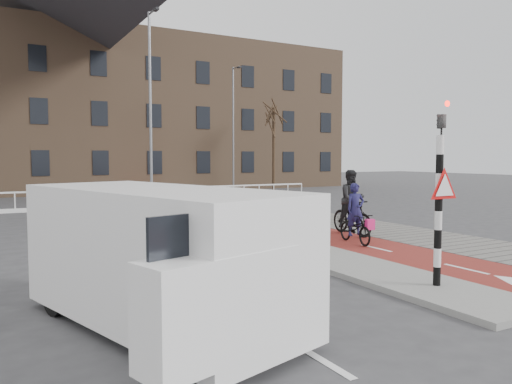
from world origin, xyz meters
TOP-DOWN VIEW (x-y plane):
  - ground at (0.00, 0.00)m, footprint 120.00×120.00m
  - bike_lane at (1.50, 10.00)m, footprint 2.50×60.00m
  - sidewalk at (4.30, 10.00)m, footprint 3.00×60.00m
  - curb_island at (-0.70, 4.00)m, footprint 1.80×16.00m
  - traffic_signal at (-0.60, -2.02)m, footprint 0.80×0.80m
  - bollard at (-0.67, 2.07)m, footprint 0.12×0.12m
  - cyclist_near at (1.50, 2.92)m, footprint 0.87×1.79m
  - cyclist_far at (2.45, 4.24)m, footprint 0.96×2.06m
  - van at (-5.93, -1.40)m, footprint 3.30×5.29m
  - railing at (-5.00, 17.00)m, footprint 28.00×0.10m
  - townhouse_row at (-3.00, 32.00)m, footprint 46.00×10.00m
  - tree_right at (10.98, 23.73)m, footprint 0.23×0.23m
  - streetlight_near at (-1.79, 12.65)m, footprint 0.12×0.12m
  - streetlight_right at (7.16, 22.84)m, footprint 0.12×0.12m

SIDE VIEW (x-z plane):
  - ground at x=0.00m, z-range 0.00..0.00m
  - bike_lane at x=1.50m, z-range 0.00..0.01m
  - sidewalk at x=4.30m, z-range 0.00..0.01m
  - curb_island at x=-0.70m, z-range 0.00..0.12m
  - railing at x=-5.00m, z-range -0.19..0.80m
  - bollard at x=-0.67m, z-range 0.12..0.91m
  - cyclist_near at x=1.50m, z-range -0.29..1.52m
  - cyclist_far at x=2.45m, z-range -0.18..1.98m
  - van at x=-5.93m, z-range 0.06..2.18m
  - traffic_signal at x=-0.60m, z-range 0.15..3.83m
  - tree_right at x=10.98m, z-range 0.00..6.29m
  - streetlight_near at x=-1.79m, z-range 0.00..8.78m
  - streetlight_right at x=7.16m, z-range 0.00..8.80m
  - townhouse_row at x=-3.00m, z-range -0.14..15.76m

